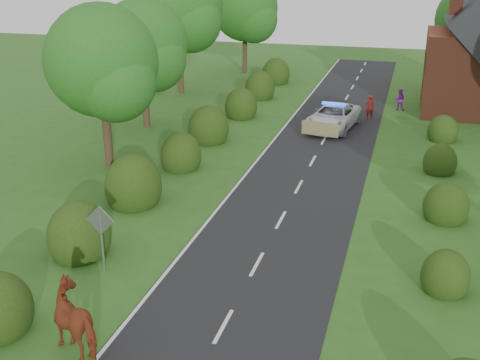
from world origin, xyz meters
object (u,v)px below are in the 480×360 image
(cow, at_px, (80,323))
(road_sign, at_px, (101,229))
(police_van, at_px, (333,117))
(pedestrian_purple, at_px, (400,100))
(pedestrian_red, at_px, (370,107))

(cow, bearing_deg, road_sign, -137.97)
(police_van, bearing_deg, cow, -89.77)
(pedestrian_purple, bearing_deg, road_sign, 69.50)
(road_sign, relative_size, police_van, 0.43)
(road_sign, height_order, police_van, road_sign)
(pedestrian_red, distance_m, pedestrian_purple, 3.60)
(cow, relative_size, pedestrian_purple, 1.51)
(road_sign, xyz_separation_m, pedestrian_purple, (9.03, 26.99, -0.89))
(road_sign, height_order, cow, road_sign)
(pedestrian_red, bearing_deg, pedestrian_purple, -136.69)
(road_sign, xyz_separation_m, police_van, (5.14, 20.80, -0.89))
(police_van, height_order, pedestrian_red, police_van)
(road_sign, distance_m, cow, 4.39)
(road_sign, height_order, pedestrian_red, road_sign)
(cow, height_order, police_van, police_van)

